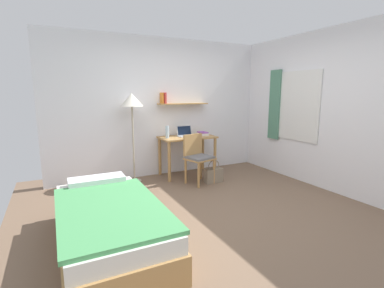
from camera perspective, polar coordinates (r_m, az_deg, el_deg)
name	(u,v)px	position (r m, az deg, el deg)	size (l,w,h in m)	color
ground_plane	(220,209)	(4.00, 5.77, -13.07)	(5.28, 5.28, 0.00)	brown
wall_back	(165,108)	(5.49, -5.43, 7.36)	(4.40, 0.27, 2.60)	white
wall_right	(325,110)	(5.09, 25.44, 6.20)	(0.10, 4.40, 2.60)	white
bed	(109,224)	(3.16, -16.49, -15.30)	(0.98, 1.93, 0.54)	#B2844C
desk	(187,144)	(5.39, -0.96, 0.06)	(1.05, 0.58, 0.76)	#B2844C
desk_chair	(198,156)	(4.95, 1.15, -2.42)	(0.53, 0.51, 0.86)	#B2844C
standing_lamp	(132,105)	(4.98, -12.13, 7.83)	(0.39, 0.39, 1.58)	#B2A893
laptop	(185,133)	(5.41, -1.39, 2.17)	(0.31, 0.21, 0.21)	#B7BABF
water_bottle	(167,132)	(5.17, -5.04, 2.44)	(0.06, 0.06, 0.23)	silver
book_stack	(203,134)	(5.52, 2.24, 2.12)	(0.19, 0.26, 0.07)	silver
handbag	(214,175)	(5.06, 4.42, -6.27)	(0.32, 0.13, 0.42)	gray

